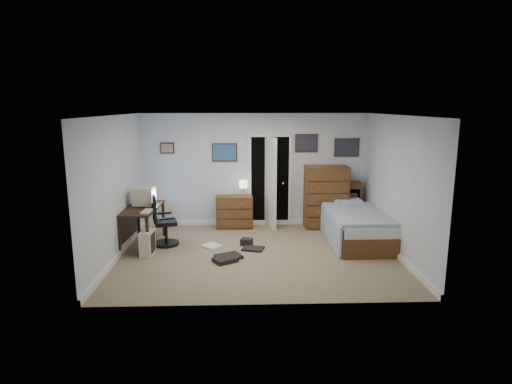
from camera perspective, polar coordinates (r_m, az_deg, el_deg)
floor at (r=7.88m, az=0.22°, el=-8.37°), size 5.00×4.00×0.02m
computer_desk at (r=8.53m, az=-15.53°, el=-3.11°), size 0.67×1.33×0.75m
crt_monitor at (r=8.56m, az=-14.70°, el=-0.54°), size 0.41×0.38×0.36m
keyboard at (r=8.09m, az=-14.31°, el=-2.48°), size 0.17×0.41×0.02m
pc_tower at (r=8.04m, az=-14.27°, el=-6.55°), size 0.23×0.43×0.45m
office_chair at (r=8.45m, az=-12.30°, el=-4.47°), size 0.59×0.59×0.99m
media_stack at (r=10.09m, az=-13.57°, el=-2.00°), size 0.15×0.15×0.74m
low_dresser at (r=9.47m, az=-2.89°, el=-2.65°), size 0.81×0.42×0.71m
table_lamp at (r=9.34m, az=-1.70°, el=0.98°), size 0.18×0.18×0.35m
doorway at (r=9.84m, az=1.74°, el=1.75°), size 0.96×1.12×2.05m
tall_dresser at (r=9.55m, az=9.28°, el=-0.64°), size 0.94×0.56×1.37m
headboard_bookcase at (r=9.74m, az=10.58°, el=-1.39°), size 1.11×0.30×1.00m
bed at (r=8.73m, az=13.20°, el=-4.39°), size 1.14×2.10×0.68m
wall_posters at (r=9.47m, az=3.23°, el=5.90°), size 4.38×0.04×0.60m
floor_clutter at (r=7.89m, az=-3.26°, el=-8.01°), size 1.23×1.23×0.13m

